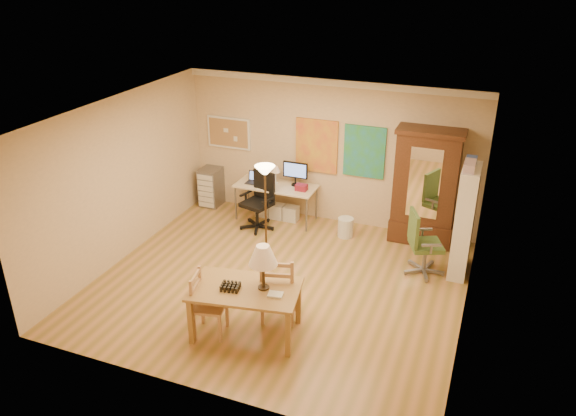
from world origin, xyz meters
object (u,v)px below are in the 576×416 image
at_px(computer_desk, 278,198).
at_px(office_chair_black, 258,213).
at_px(office_chair_green, 422,257).
at_px(armoire, 425,194).
at_px(bookshelf, 464,222).
at_px(dining_table, 252,279).

bearing_deg(computer_desk, office_chair_black, -112.03).
relative_size(office_chair_green, armoire, 0.52).
bearing_deg(bookshelf, computer_desk, 167.32).
relative_size(dining_table, computer_desk, 1.01).
relative_size(computer_desk, bookshelf, 0.85).
bearing_deg(bookshelf, armoire, 130.86).
bearing_deg(armoire, office_chair_black, -168.81).
height_order(office_chair_black, armoire, armoire).
bearing_deg(office_chair_green, computer_desk, 160.65).
height_order(dining_table, computer_desk, dining_table).
bearing_deg(bookshelf, dining_table, -132.28).
distance_m(dining_table, office_chair_black, 3.23).
bearing_deg(computer_desk, dining_table, -73.21).
distance_m(dining_table, office_chair_green, 3.09).
bearing_deg(bookshelf, office_chair_black, 175.52).
bearing_deg(office_chair_black, dining_table, -67.24).
xyz_separation_m(dining_table, office_chair_green, (1.86, 2.41, -0.56)).
height_order(office_chair_black, office_chair_green, office_chair_green).
bearing_deg(office_chair_black, armoire, 11.19).
bearing_deg(office_chair_green, armoire, 100.18).
xyz_separation_m(office_chair_green, bookshelf, (0.54, 0.24, 0.60)).
height_order(office_chair_green, armoire, armoire).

